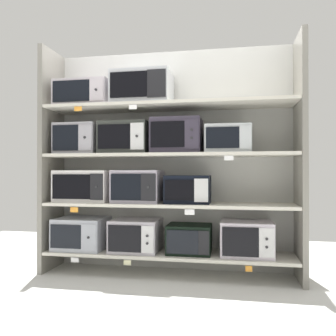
{
  "coord_description": "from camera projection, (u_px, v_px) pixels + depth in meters",
  "views": [
    {
      "loc": [
        0.63,
        -3.42,
        1.01
      ],
      "look_at": [
        0.0,
        0.0,
        1.04
      ],
      "focal_mm": 37.85,
      "sensor_mm": 36.0,
      "label": 1
    }
  ],
  "objects": [
    {
      "name": "microwave_12",
      "position": [
        142.0,
        89.0,
        3.52
      ],
      "size": [
        0.57,
        0.42,
        0.33
      ],
      "color": "#B1B3B9",
      "rests_on": "shelf_3"
    },
    {
      "name": "price_tag_5",
      "position": [
        229.0,
        158.0,
        3.13
      ],
      "size": [
        0.08,
        0.0,
        0.04
      ],
      "primitive_type": "cube",
      "color": "white"
    },
    {
      "name": "back_panel",
      "position": [
        172.0,
        160.0,
        3.73
      ],
      "size": [
        2.62,
        0.04,
        2.27
      ],
      "primitive_type": "cube",
      "color": "#B2B2AD",
      "rests_on": "ground"
    },
    {
      "name": "price_tag_2",
      "position": [
        249.0,
        269.0,
        3.09
      ],
      "size": [
        0.06,
        0.0,
        0.05
      ],
      "primitive_type": "cube",
      "color": "orange"
    },
    {
      "name": "price_tag_0",
      "position": [
        75.0,
        260.0,
        3.38
      ],
      "size": [
        0.08,
        0.0,
        0.04
      ],
      "primitive_type": "cube",
      "color": "white"
    },
    {
      "name": "microwave_6",
      "position": [
        188.0,
        189.0,
        3.43
      ],
      "size": [
        0.43,
        0.34,
        0.27
      ],
      "color": "black",
      "rests_on": "shelf_1"
    },
    {
      "name": "ground",
      "position": [
        142.0,
        317.0,
        2.48
      ],
      "size": [
        6.42,
        6.0,
        0.02
      ],
      "primitive_type": "cube",
      "color": "silver"
    },
    {
      "name": "microwave_2",
      "position": [
        189.0,
        239.0,
        3.42
      ],
      "size": [
        0.42,
        0.34,
        0.28
      ],
      "color": "black",
      "rests_on": "shelf_0"
    },
    {
      "name": "microwave_8",
      "position": [
        126.0,
        138.0,
        3.55
      ],
      "size": [
        0.48,
        0.37,
        0.32
      ],
      "color": "#323530",
      "rests_on": "shelf_2"
    },
    {
      "name": "price_tag_7",
      "position": [
        133.0,
        107.0,
        3.3
      ],
      "size": [
        0.08,
        0.0,
        0.04
      ],
      "primitive_type": "cube",
      "color": "white"
    },
    {
      "name": "shelf_1",
      "position": [
        168.0,
        204.0,
        3.47
      ],
      "size": [
        2.42,
        0.47,
        0.03
      ],
      "primitive_type": "cube",
      "color": "beige"
    },
    {
      "name": "microwave_9",
      "position": [
        177.0,
        136.0,
        3.46
      ],
      "size": [
        0.48,
        0.39,
        0.34
      ],
      "color": "#322D3A",
      "rests_on": "shelf_2"
    },
    {
      "name": "microwave_11",
      "position": [
        85.0,
        95.0,
        3.63
      ],
      "size": [
        0.56,
        0.38,
        0.26
      ],
      "color": "#BBB1B9",
      "rests_on": "shelf_3"
    },
    {
      "name": "upright_left",
      "position": [
        51.0,
        159.0,
        3.7
      ],
      "size": [
        0.05,
        0.47,
        2.27
      ],
      "primitive_type": "cube",
      "color": "gray",
      "rests_on": "ground"
    },
    {
      "name": "upright_right",
      "position": [
        301.0,
        158.0,
        3.25
      ],
      "size": [
        0.05,
        0.47,
        2.27
      ],
      "primitive_type": "cube",
      "color": "gray",
      "rests_on": "ground"
    },
    {
      "name": "microwave_1",
      "position": [
        136.0,
        235.0,
        3.52
      ],
      "size": [
        0.47,
        0.42,
        0.31
      ],
      "color": "#A49DA6",
      "rests_on": "shelf_0"
    },
    {
      "name": "price_tag_1",
      "position": [
        127.0,
        263.0,
        3.29
      ],
      "size": [
        0.07,
        0.0,
        0.05
      ],
      "primitive_type": "cube",
      "color": "beige"
    },
    {
      "name": "microwave_10",
      "position": [
        228.0,
        139.0,
        3.37
      ],
      "size": [
        0.43,
        0.38,
        0.26
      ],
      "color": "#B6BBBD",
      "rests_on": "shelf_2"
    },
    {
      "name": "microwave_3",
      "position": [
        247.0,
        238.0,
        3.33
      ],
      "size": [
        0.48,
        0.39,
        0.32
      ],
      "color": "#BDB3BF",
      "rests_on": "shelf_0"
    },
    {
      "name": "microwave_7",
      "position": [
        79.0,
        139.0,
        3.64
      ],
      "size": [
        0.43,
        0.36,
        0.31
      ],
      "color": "#9D9AA2",
      "rests_on": "shelf_2"
    },
    {
      "name": "shelf_2",
      "position": [
        168.0,
        155.0,
        3.47
      ],
      "size": [
        2.42,
        0.47,
        0.03
      ],
      "primitive_type": "cube",
      "color": "beige"
    },
    {
      "name": "price_tag_6",
      "position": [
        78.0,
        109.0,
        3.39
      ],
      "size": [
        0.08,
        0.0,
        0.04
      ],
      "primitive_type": "cube",
      "color": "orange"
    },
    {
      "name": "shelf_0",
      "position": [
        168.0,
        254.0,
        3.46
      ],
      "size": [
        2.42,
        0.47,
        0.03
      ],
      "primitive_type": "cube",
      "color": "beige",
      "rests_on": "ground"
    },
    {
      "name": "microwave_5",
      "position": [
        138.0,
        186.0,
        3.52
      ],
      "size": [
        0.47,
        0.39,
        0.32
      ],
      "color": "#A39AAA",
      "rests_on": "shelf_1"
    },
    {
      "name": "price_tag_3",
      "position": [
        74.0,
        210.0,
        3.39
      ],
      "size": [
        0.08,
        0.0,
        0.05
      ],
      "primitive_type": "cube",
      "color": "orange"
    },
    {
      "name": "microwave_4",
      "position": [
        84.0,
        186.0,
        3.62
      ],
      "size": [
        0.56,
        0.37,
        0.32
      ],
      "color": "silver",
      "rests_on": "shelf_1"
    },
    {
      "name": "price_tag_4",
      "position": [
        190.0,
        212.0,
        3.19
      ],
      "size": [
        0.09,
        0.0,
        0.05
      ],
      "primitive_type": "cube",
      "color": "white"
    },
    {
      "name": "shelf_3",
      "position": [
        168.0,
        106.0,
        3.48
      ],
      "size": [
        2.42,
        0.47,
        0.03
      ],
      "primitive_type": "cube",
      "color": "beige"
    },
    {
      "name": "microwave_0",
      "position": [
        82.0,
        233.0,
        3.63
      ],
      "size": [
        0.5,
        0.43,
        0.32
      ],
      "color": "#9B9FAA",
      "rests_on": "shelf_0"
    }
  ]
}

